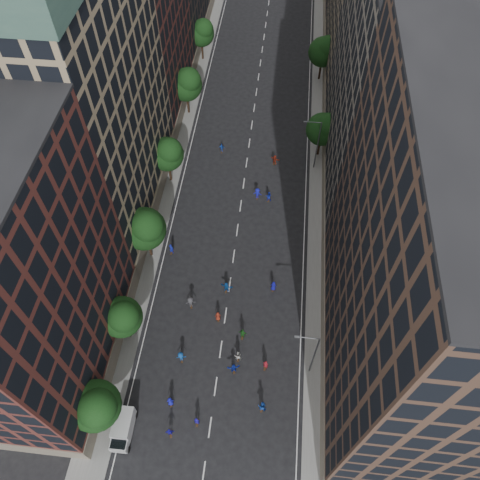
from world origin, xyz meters
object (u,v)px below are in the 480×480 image
at_px(cargo_van, 123,428).
at_px(skater_1, 197,421).
at_px(skater_2, 262,406).
at_px(streetlamp_far, 316,143).
at_px(skater_0, 170,402).
at_px(streetlamp_near, 313,353).

bearing_deg(cargo_van, skater_1, 11.73).
height_order(skater_1, skater_2, skater_2).
xyz_separation_m(streetlamp_far, cargo_van, (-19.47, -41.90, -3.96)).
bearing_deg(skater_0, cargo_van, 24.83).
bearing_deg(streetlamp_near, skater_0, -160.05).
bearing_deg(skater_0, streetlamp_far, -124.44).
bearing_deg(skater_1, cargo_van, 11.03).
xyz_separation_m(streetlamp_near, skater_2, (-4.93, -4.92, -4.20)).
distance_m(streetlamp_far, skater_0, 41.54).
height_order(streetlamp_far, cargo_van, streetlamp_far).
xyz_separation_m(skater_0, skater_2, (10.13, 0.54, 0.16)).
xyz_separation_m(cargo_van, skater_2, (14.54, 3.98, -0.24)).
relative_size(streetlamp_near, cargo_van, 2.08).
height_order(streetlamp_near, skater_2, streetlamp_near).
xyz_separation_m(streetlamp_near, skater_0, (-15.06, -5.47, -4.36)).
relative_size(streetlamp_far, skater_2, 4.67).
distance_m(skater_0, skater_1, 3.70).
xyz_separation_m(cargo_van, skater_0, (4.41, 3.43, -0.41)).
bearing_deg(streetlamp_near, cargo_van, -155.44).
bearing_deg(skater_1, skater_0, -29.64).
bearing_deg(streetlamp_far, skater_1, -106.35).
height_order(streetlamp_near, skater_1, streetlamp_near).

